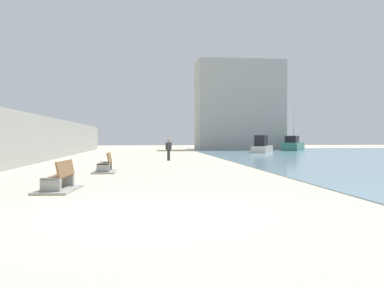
% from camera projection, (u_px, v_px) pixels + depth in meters
% --- Properties ---
extents(ground_plane, '(120.00, 120.00, 0.00)m').
position_uv_depth(ground_plane, '(146.00, 163.00, 26.82)').
color(ground_plane, beige).
extents(seawall, '(0.80, 64.00, 3.24)m').
position_uv_depth(seawall, '(31.00, 139.00, 25.95)').
color(seawall, gray).
rests_on(seawall, ground).
extents(bench_near, '(1.30, 2.20, 0.98)m').
position_uv_depth(bench_near, '(59.00, 184.00, 12.64)').
color(bench_near, gray).
rests_on(bench_near, ground).
extents(bench_far, '(1.11, 2.11, 0.98)m').
position_uv_depth(bench_far, '(105.00, 168.00, 19.40)').
color(bench_far, gray).
rests_on(bench_far, ground).
extents(person_walking, '(0.47, 0.31, 1.59)m').
position_uv_depth(person_walking, '(169.00, 148.00, 29.23)').
color(person_walking, '#333338').
rests_on(person_walking, ground).
extents(boat_nearest, '(4.09, 6.22, 1.94)m').
position_uv_depth(boat_nearest, '(262.00, 146.00, 45.27)').
color(boat_nearest, beige).
rests_on(boat_nearest, water_bay).
extents(boat_outer, '(4.73, 6.06, 7.91)m').
position_uv_depth(boat_outer, '(293.00, 145.00, 51.64)').
color(boat_outer, '#337060').
rests_on(boat_outer, water_bay).
extents(harbor_building, '(12.00, 6.00, 12.37)m').
position_uv_depth(harbor_building, '(239.00, 106.00, 56.02)').
color(harbor_building, '#9E9E99').
rests_on(harbor_building, ground).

